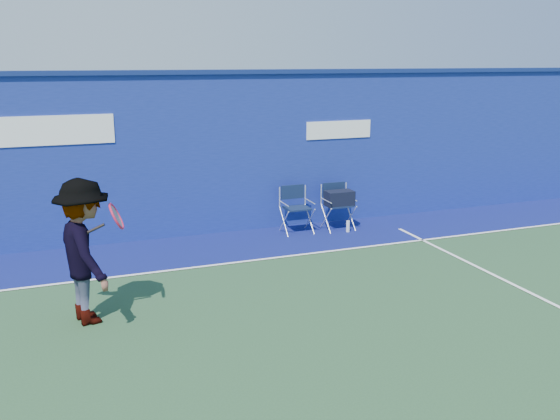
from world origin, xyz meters
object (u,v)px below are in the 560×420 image
object	(u,v)px
water_bottle	(348,226)
tennis_player	(85,252)
directors_chair_left	(297,218)
directors_chair_right	(338,211)

from	to	relation	value
water_bottle	tennis_player	world-z (taller)	tennis_player
water_bottle	directors_chair_left	bearing A→B (deg)	160.86
tennis_player	water_bottle	bearing A→B (deg)	26.51
directors_chair_left	water_bottle	xyz separation A→B (m)	(0.94, -0.33, -0.17)
directors_chair_right	tennis_player	bearing A→B (deg)	-150.80
water_bottle	tennis_player	distance (m)	5.56
directors_chair_left	water_bottle	distance (m)	1.01
water_bottle	tennis_player	xyz separation A→B (m)	(-4.92, -2.46, 0.82)
directors_chair_left	directors_chair_right	bearing A→B (deg)	-5.67
directors_chair_right	tennis_player	xyz separation A→B (m)	(-4.83, -2.70, 0.55)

